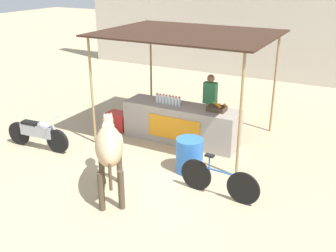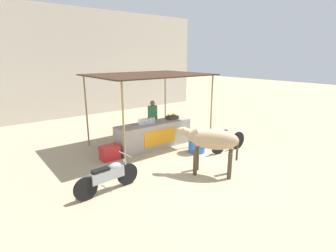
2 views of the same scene
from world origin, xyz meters
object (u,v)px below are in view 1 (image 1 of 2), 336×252
(motorcycle_parked, at_px, (38,133))
(cooler_box, at_px, (118,121))
(fruit_crate, at_px, (217,108))
(water_barrel, at_px, (189,155))
(bicycle_leaning, at_px, (219,180))
(stall_counter, at_px, (181,123))
(cow, at_px, (109,146))
(vendor_behind_counter, at_px, (210,104))

(motorcycle_parked, bearing_deg, cooler_box, 63.29)
(fruit_crate, xyz_separation_m, water_barrel, (-0.04, -1.46, -0.65))
(cooler_box, distance_m, bicycle_leaning, 4.23)
(bicycle_leaning, bearing_deg, stall_counter, 131.43)
(cow, bearing_deg, fruit_crate, 71.55)
(stall_counter, relative_size, cow, 1.78)
(motorcycle_parked, bearing_deg, bicycle_leaning, 0.05)
(fruit_crate, relative_size, cooler_box, 0.73)
(fruit_crate, relative_size, water_barrel, 0.57)
(fruit_crate, xyz_separation_m, vendor_behind_counter, (-0.47, 0.70, -0.18))
(water_barrel, xyz_separation_m, cow, (-0.96, -1.56, 0.65))
(cooler_box, xyz_separation_m, motorcycle_parked, (-1.00, -1.99, 0.19))
(fruit_crate, bearing_deg, motorcycle_parked, -150.86)
(cow, bearing_deg, water_barrel, 58.31)
(cooler_box, relative_size, motorcycle_parked, 0.33)
(motorcycle_parked, distance_m, bicycle_leaning, 4.73)
(vendor_behind_counter, relative_size, motorcycle_parked, 0.92)
(cooler_box, bearing_deg, cow, -57.53)
(vendor_behind_counter, height_order, cooler_box, vendor_behind_counter)
(cooler_box, xyz_separation_m, bicycle_leaning, (3.73, -1.98, 0.11))
(water_barrel, relative_size, bicycle_leaning, 0.46)
(stall_counter, bearing_deg, bicycle_leaning, -48.57)
(cow, xyz_separation_m, bicycle_leaning, (1.90, 0.89, -0.69))
(water_barrel, xyz_separation_m, motorcycle_parked, (-3.79, -0.68, 0.04))
(stall_counter, bearing_deg, cow, -91.35)
(water_barrel, height_order, cow, cow)
(cooler_box, height_order, motorcycle_parked, motorcycle_parked)
(cow, bearing_deg, cooler_box, 122.47)
(cooler_box, xyz_separation_m, cow, (1.83, -2.87, 0.79))
(water_barrel, relative_size, motorcycle_parked, 0.43)
(vendor_behind_counter, xyz_separation_m, cooler_box, (-2.37, -0.85, -0.61))
(bicycle_leaning, bearing_deg, fruit_crate, 112.73)
(fruit_crate, height_order, motorcycle_parked, fruit_crate)
(vendor_behind_counter, distance_m, bicycle_leaning, 3.18)
(stall_counter, relative_size, vendor_behind_counter, 1.82)
(bicycle_leaning, bearing_deg, cow, -154.91)
(vendor_behind_counter, height_order, motorcycle_parked, vendor_behind_counter)
(fruit_crate, distance_m, cooler_box, 2.95)
(water_barrel, bearing_deg, vendor_behind_counter, 101.06)
(cow, relative_size, motorcycle_parked, 0.93)
(cooler_box, distance_m, cow, 3.50)
(fruit_crate, bearing_deg, cooler_box, -176.89)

